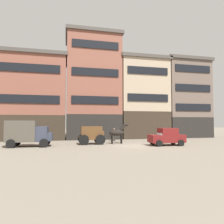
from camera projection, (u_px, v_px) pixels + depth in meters
The scene contains 10 objects.
ground_plane at pixel (133, 146), 21.26m from camera, with size 120.00×120.00×0.00m, color slate.
building_far_left at pixel (33, 97), 29.59m from camera, with size 9.62×6.82×12.06m.
building_center_left at pixel (93, 87), 31.58m from camera, with size 8.33×6.82×15.81m.
building_center_right at pixel (140, 98), 33.22m from camera, with size 8.00×6.82×12.57m.
building_far_right at pixel (182, 99), 34.87m from camera, with size 7.70×6.82×12.83m.
cargo_wagon at pixel (92, 134), 22.80m from camera, with size 2.90×1.50×1.98m.
draft_horse at pixel (118, 132), 23.46m from camera, with size 2.34×0.60×2.30m.
delivery_truck_near at pixel (28, 132), 20.56m from camera, with size 4.42×2.29×2.62m.
sedan_dark at pixel (167, 137), 21.63m from camera, with size 3.73×1.93×1.83m.
pedestrian_officer at pixel (114, 134), 26.33m from camera, with size 0.51×0.51×1.79m.
Camera 1 is at (-6.85, -20.40, 2.48)m, focal length 32.82 mm.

